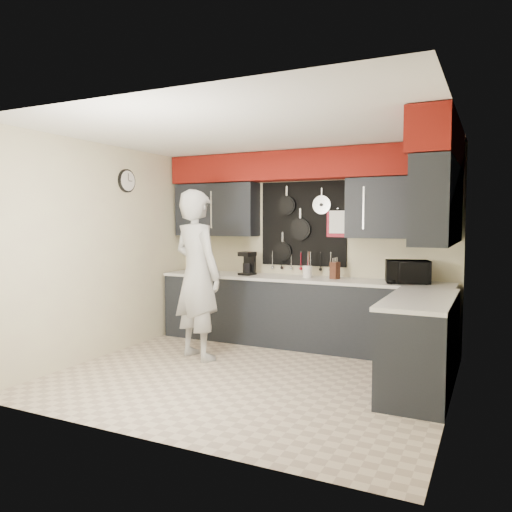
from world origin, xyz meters
The scene contains 10 objects.
ground centered at (0.00, 0.00, 0.00)m, with size 4.00×4.00×0.00m, color #C6B49A.
back_wall_assembly centered at (0.01, 1.60, 2.01)m, with size 4.00×0.36×2.60m.
right_wall_assembly centered at (1.85, 0.26, 1.94)m, with size 0.36×3.50×2.60m.
left_wall_assembly centered at (-1.99, 0.02, 1.33)m, with size 0.05×3.50×2.60m.
base_cabinets centered at (0.49, 1.13, 0.46)m, with size 3.95×2.20×0.92m.
microwave centered at (1.39, 1.42, 1.06)m, with size 0.50×0.34×0.28m, color black.
knife_block centered at (0.48, 1.47, 1.03)m, with size 0.10×0.10×0.22m, color #3D1D13.
utensil_crock centered at (0.11, 1.46, 1.00)m, with size 0.12×0.12×0.16m, color white.
coffee_maker centered at (-0.75, 1.44, 1.09)m, with size 0.21×0.24×0.32m.
person centered at (-0.90, 0.36, 1.02)m, with size 0.74×0.49×2.03m, color #A4A4A2.
Camera 1 is at (2.34, -4.71, 1.66)m, focal length 35.00 mm.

